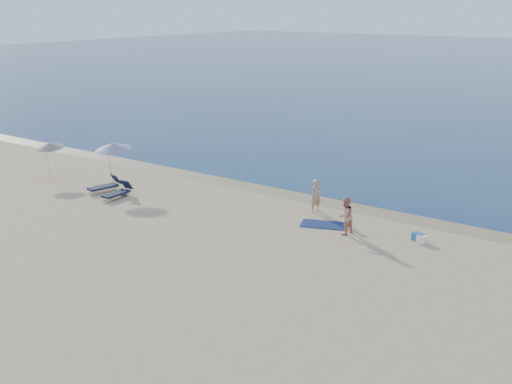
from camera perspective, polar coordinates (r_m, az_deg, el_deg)
wet_sand_strip at (r=32.69m, az=4.04°, el=-0.41°), size 240.00×1.60×0.00m
person_left at (r=30.14m, az=5.38°, el=-0.35°), size 0.59×0.68×1.58m
person_right at (r=27.43m, az=7.94°, el=-2.11°), size 0.79×0.92×1.63m
beach_towel at (r=28.66m, az=5.98°, el=-2.90°), size 2.22×1.72×0.03m
white_bag at (r=27.26m, az=14.51°, el=-4.08°), size 0.37×0.32×0.32m
blue_cooler at (r=27.43m, az=14.23°, el=-3.90°), size 0.55×0.46×0.34m
umbrella_near at (r=34.77m, az=-12.61°, el=3.98°), size 2.05×2.08×2.52m
umbrella_far at (r=37.73m, az=-17.89°, el=3.97°), size 1.94×1.96×2.10m
lounger_left at (r=34.46m, az=-13.25°, el=0.56°), size 0.96×1.85×0.78m
lounger_right at (r=33.17m, az=-12.17°, el=-0.00°), size 0.61×1.75×0.77m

